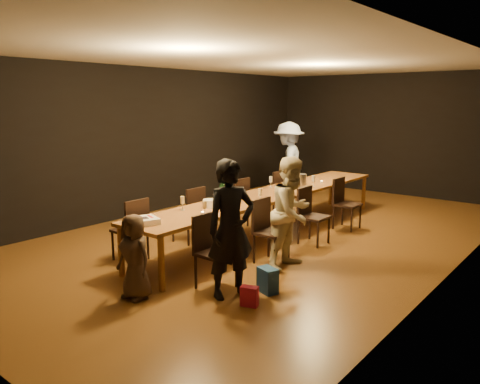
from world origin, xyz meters
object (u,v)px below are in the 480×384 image
Objects in this scene: chair_right_2 at (314,216)px; woman_tan at (292,212)px; chair_left_2 at (234,202)px; man_blue at (288,164)px; chair_left_0 at (130,229)px; birthday_cake at (146,220)px; ice_bucket at (301,180)px; woman_birthday at (231,229)px; chair_right_0 at (216,252)px; champagne_bottle at (222,187)px; table at (272,196)px; chair_left_1 at (188,214)px; chair_right_3 at (347,204)px; chair_left_3 at (271,193)px; plate_stack at (210,203)px; child at (134,257)px; chair_right_1 at (272,232)px.

chair_right_2 is 1.22m from woman_tan.
chair_left_2 is 0.50× the size of man_blue.
birthday_cake is at bearing -112.57° from chair_left_0.
woman_birthday is at bearing -71.80° from ice_bucket.
woman_tan reaches higher than chair_right_0.
man_blue is at bearing 130.46° from ice_bucket.
champagne_bottle is at bearing 118.09° from birthday_cake.
table is 3.22× the size of man_blue.
chair_left_1 is 2.27m from ice_bucket.
man_blue is (-2.30, 3.41, 0.15)m from woman_tan.
table is 1.49m from chair_right_3.
chair_right_3 is at bearing -90.00° from chair_left_3.
plate_stack is at bearing -4.58° from man_blue.
plate_stack is (0.78, -0.31, 0.34)m from chair_left_1.
man_blue reaches higher than chair_left_3.
child is at bearing -33.63° from birthday_cake.
woman_birthday is at bearing -46.10° from champagne_bottle.
chair_left_0 and chair_left_3 have the same top height.
woman_tan is at bearing -8.29° from champagne_bottle.
champagne_bottle is (-0.64, 2.30, 0.43)m from child.
chair_right_0 is (0.85, -2.40, -0.24)m from table.
chair_left_2 is at bearing -90.00° from chair_right_2.
plate_stack is (-0.37, 1.72, 0.30)m from child.
chair_right_0 is 3.95× the size of ice_bucket.
chair_left_1 is 1.20m from chair_left_2.
child is (0.31, -3.23, -0.19)m from table.
chair_right_1 is (0.85, -1.20, -0.24)m from table.
man_blue is 1.82× the size of child.
plate_stack is at bearing 100.50° from child.
chair_left_3 is 1.06m from ice_bucket.
woman_tan is 4.16× the size of champagne_bottle.
woman_birthday reaches higher than chair_left_0.
chair_left_2 is at bearing 119.26° from champagne_bottle.
plate_stack is at bearing 109.81° from birthday_cake.
champagne_bottle reaches higher than chair_right_0.
chair_right_1 is 4.03m from man_blue.
chair_right_3 is 2.08m from chair_left_2.
ice_bucket reaches higher than plate_stack.
birthday_cake is at bearing -91.41° from table.
child is (-0.54, -4.43, 0.05)m from chair_right_3.
chair_left_3 is 2.26× the size of birthday_cake.
man_blue is at bearing 3.68° from chair_left_0.
champagne_bottle is (-1.18, -2.13, 0.47)m from chair_right_3.
chair_left_1 is 3.51m from man_blue.
child reaches higher than ice_bucket.
chair_left_1 is at bearing -54.78° from chair_right_2.
birthday_cake is at bearing -168.72° from chair_left_3.
chair_right_0 is 2.40m from chair_right_2.
plate_stack is at bearing -31.34° from chair_right_2.
ice_bucket is (0.91, 2.04, 0.40)m from chair_left_1.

